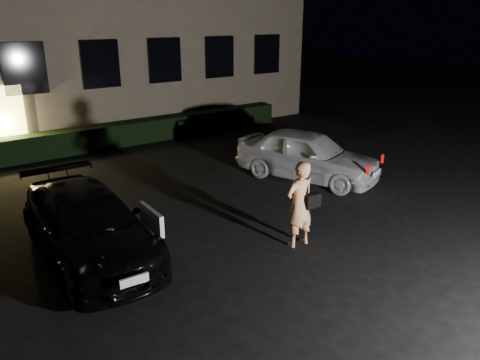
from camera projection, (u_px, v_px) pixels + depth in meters
ground at (309, 256)px, 9.61m from camera, size 80.00×80.00×0.00m
hedge at (112, 136)px, 17.45m from camera, size 15.00×0.70×0.85m
sedan at (88, 224)px, 9.47m from camera, size 2.09×4.83×1.36m
hatch at (307, 155)px, 13.96m from camera, size 3.11×4.67×1.48m
man at (300, 204)px, 9.77m from camera, size 0.77×0.46×1.88m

